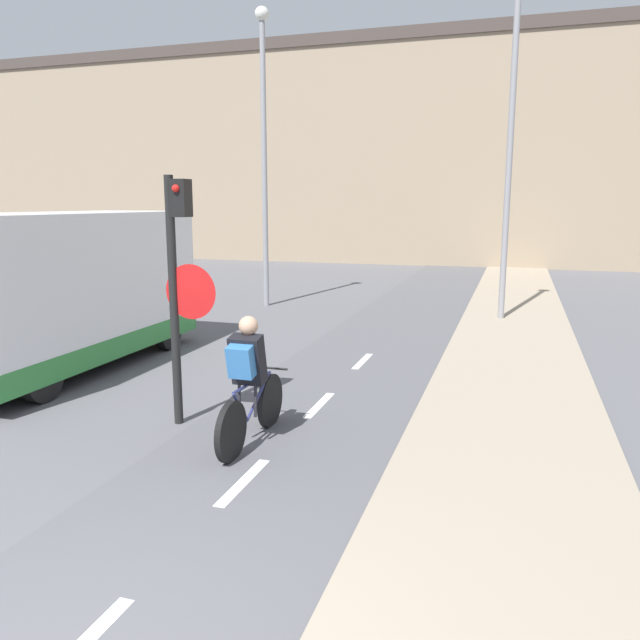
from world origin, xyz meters
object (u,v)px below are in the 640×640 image
Objects in this scene: van at (65,293)px; street_lamp_sidewalk at (511,121)px; traffic_light_pole at (179,274)px; cyclist_near at (249,385)px; street_lamp_far at (264,131)px.

street_lamp_sidewalk is at bearing 44.34° from van.
street_lamp_sidewalk reaches higher than traffic_light_pole.
traffic_light_pole is 1.72× the size of cyclist_near.
street_lamp_far is 10.61m from cyclist_near.
van is at bearing 152.56° from cyclist_near.
street_lamp_far is (-2.51, 8.83, 2.65)m from traffic_light_pole.
street_lamp_sidewalk is at bearing -3.08° from street_lamp_far.
van is at bearing -95.73° from street_lamp_far.
van is (-6.82, -6.66, -3.27)m from street_lamp_sidewalk.
traffic_light_pole is at bearing -112.95° from street_lamp_sidewalk.
street_lamp_far is at bearing 105.89° from traffic_light_pole.
street_lamp_far is at bearing 176.92° from street_lamp_sidewalk.
street_lamp_far is at bearing 84.27° from van.
cyclist_near is (-2.53, -8.89, -3.83)m from street_lamp_sidewalk.
van is at bearing -135.66° from street_lamp_sidewalk.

